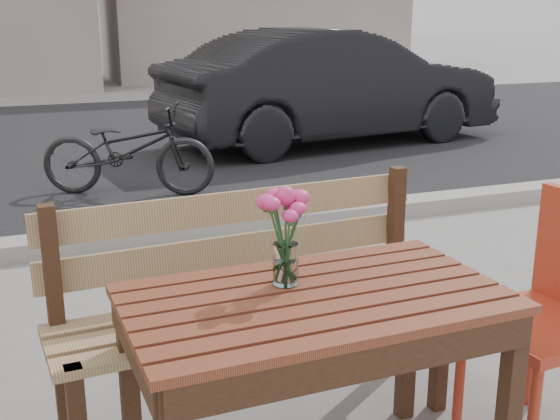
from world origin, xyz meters
The scene contains 7 objects.
street centered at (0.00, 5.06, 0.03)m, with size 30.00×8.12×0.12m.
main_table centered at (0.08, 0.16, 0.61)m, with size 1.20×0.71×0.73m.
main_bench centered at (0.05, 0.70, 0.58)m, with size 1.57×0.55×0.96m.
red_chair centered at (1.06, 0.17, 0.54)m, with size 0.50×0.50×0.93m.
main_vase centered at (0.03, 0.27, 0.93)m, with size 0.18×0.18×0.32m.
parked_car centered at (2.89, 6.03, 0.68)m, with size 1.44×4.14×1.36m, color black.
bicycle centered at (0.18, 4.41, 0.40)m, with size 0.53×1.52×0.80m, color black.
Camera 1 is at (-0.74, -1.68, 1.58)m, focal length 45.00 mm.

